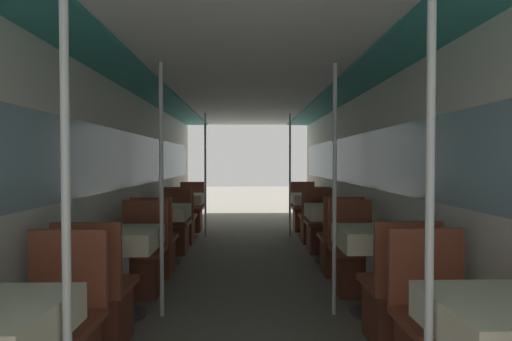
# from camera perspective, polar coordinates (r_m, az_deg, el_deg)

# --- Properties ---
(wall_left) EXTENTS (0.05, 10.15, 2.20)m
(wall_left) POSITION_cam_1_polar(r_m,az_deg,el_deg) (4.86, -18.78, -1.21)
(wall_left) COLOR silver
(wall_left) RESTS_ON ground_plane
(wall_right) EXTENTS (0.05, 10.15, 2.20)m
(wall_right) POSITION_cam_1_polar(r_m,az_deg,el_deg) (4.87, 16.47, -1.19)
(wall_right) COLOR silver
(wall_right) RESTS_ON ground_plane
(ceiling_panel) EXTENTS (2.95, 10.15, 0.07)m
(ceiling_panel) POSITION_cam_1_polar(r_m,az_deg,el_deg) (4.72, -1.15, 12.29)
(ceiling_panel) COLOR silver
(ceiling_panel) RESTS_ON wall_left
(support_pole_left_0) EXTENTS (0.04, 0.04, 2.20)m
(support_pole_left_0) POSITION_cam_1_polar(r_m,az_deg,el_deg) (1.83, -25.50, -6.69)
(support_pole_left_0) COLOR silver
(support_pole_left_0) RESTS_ON ground_plane
(dining_table_left_1) EXTENTS (0.60, 0.60, 0.76)m
(dining_table_left_1) POSITION_cam_1_polar(r_m,az_deg,el_deg) (3.71, -18.53, -10.00)
(dining_table_left_1) COLOR #4C4C51
(dining_table_left_1) RESTS_ON ground_plane
(chair_left_near_1) EXTENTS (0.47, 0.47, 0.94)m
(chair_left_near_1) POSITION_cam_1_polar(r_m,az_deg,el_deg) (3.26, -21.69, -17.80)
(chair_left_near_1) COLOR brown
(chair_left_near_1) RESTS_ON ground_plane
(chair_left_far_1) EXTENTS (0.47, 0.47, 0.94)m
(chair_left_far_1) POSITION_cam_1_polar(r_m,az_deg,el_deg) (4.33, -16.14, -12.92)
(chair_left_far_1) COLOR brown
(chair_left_far_1) RESTS_ON ground_plane
(support_pole_left_1) EXTENTS (0.04, 0.04, 2.20)m
(support_pole_left_1) POSITION_cam_1_polar(r_m,az_deg,el_deg) (3.56, -13.37, -2.72)
(support_pole_left_1) COLOR silver
(support_pole_left_1) RESTS_ON ground_plane
(dining_table_left_2) EXTENTS (0.60, 0.60, 0.76)m
(dining_table_left_2) POSITION_cam_1_polar(r_m,az_deg,el_deg) (5.45, -12.81, -6.32)
(dining_table_left_2) COLOR #4C4C51
(dining_table_left_2) RESTS_ON ground_plane
(chair_left_near_2) EXTENTS (0.47, 0.47, 0.94)m
(chair_left_near_2) POSITION_cam_1_polar(r_m,az_deg,el_deg) (4.94, -14.17, -11.11)
(chair_left_near_2) COLOR brown
(chair_left_near_2) RESTS_ON ground_plane
(chair_left_far_2) EXTENTS (0.47, 0.47, 0.94)m
(chair_left_far_2) POSITION_cam_1_polar(r_m,az_deg,el_deg) (6.07, -11.68, -8.76)
(chair_left_far_2) COLOR brown
(chair_left_far_2) RESTS_ON ground_plane
(dining_table_left_3) EXTENTS (0.60, 0.60, 0.76)m
(dining_table_left_3) POSITION_cam_1_polar(r_m,az_deg,el_deg) (7.23, -9.92, -4.41)
(dining_table_left_3) COLOR #4C4C51
(dining_table_left_3) RESTS_ON ground_plane
(chair_left_near_3) EXTENTS (0.47, 0.47, 0.94)m
(chair_left_near_3) POSITION_cam_1_polar(r_m,az_deg,el_deg) (6.70, -10.67, -7.79)
(chair_left_near_3) COLOR brown
(chair_left_near_3) RESTS_ON ground_plane
(chair_left_far_3) EXTENTS (0.47, 0.47, 0.94)m
(chair_left_far_3) POSITION_cam_1_polar(r_m,az_deg,el_deg) (7.84, -9.26, -6.44)
(chair_left_far_3) COLOR brown
(chair_left_far_3) RESTS_ON ground_plane
(support_pole_left_3) EXTENTS (0.04, 0.04, 2.20)m
(support_pole_left_3) POSITION_cam_1_polar(r_m,az_deg,el_deg) (7.15, -7.25, -0.64)
(support_pole_left_3) COLOR silver
(support_pole_left_3) RESTS_ON ground_plane
(dining_table_right_0) EXTENTS (0.60, 0.60, 0.76)m
(dining_table_right_0) POSITION_cam_1_polar(r_m,az_deg,el_deg) (2.11, 32.27, -18.96)
(dining_table_right_0) COLOR #4C4C51
(dining_table_right_0) RESTS_ON ground_plane
(support_pole_right_0) EXTENTS (0.04, 0.04, 2.20)m
(support_pole_right_0) POSITION_cam_1_polar(r_m,az_deg,el_deg) (1.84, 23.56, -6.63)
(support_pole_right_0) COLOR silver
(support_pole_right_0) RESTS_ON ground_plane
(dining_table_right_1) EXTENTS (0.60, 0.60, 0.76)m
(dining_table_right_1) POSITION_cam_1_polar(r_m,az_deg,el_deg) (3.71, 16.31, -9.97)
(dining_table_right_1) COLOR #4C4C51
(dining_table_right_1) RESTS_ON ground_plane
(chair_right_near_1) EXTENTS (0.47, 0.47, 0.94)m
(chair_right_near_1) POSITION_cam_1_polar(r_m,az_deg,el_deg) (3.27, 19.52, -17.74)
(chair_right_near_1) COLOR brown
(chair_right_near_1) RESTS_ON ground_plane
(chair_right_far_1) EXTENTS (0.47, 0.47, 0.94)m
(chair_right_far_1) POSITION_cam_1_polar(r_m,az_deg,el_deg) (4.34, 13.88, -12.89)
(chair_right_far_1) COLOR brown
(chair_right_far_1) RESTS_ON ground_plane
(support_pole_right_1) EXTENTS (0.04, 0.04, 2.20)m
(support_pole_right_1) POSITION_cam_1_polar(r_m,az_deg,el_deg) (3.56, 11.15, -2.70)
(support_pole_right_1) COLOR silver
(support_pole_right_1) RESTS_ON ground_plane
(dining_table_right_2) EXTENTS (0.60, 0.60, 0.76)m
(dining_table_right_2) POSITION_cam_1_polar(r_m,az_deg,el_deg) (5.45, 10.49, -6.30)
(dining_table_right_2) COLOR #4C4C51
(dining_table_right_2) RESTS_ON ground_plane
(chair_right_near_2) EXTENTS (0.47, 0.47, 0.94)m
(chair_right_near_2) POSITION_cam_1_polar(r_m,az_deg,el_deg) (4.95, 11.88, -11.08)
(chair_right_near_2) COLOR brown
(chair_right_near_2) RESTS_ON ground_plane
(chair_right_far_2) EXTENTS (0.47, 0.47, 0.94)m
(chair_right_far_2) POSITION_cam_1_polar(r_m,az_deg,el_deg) (6.07, 9.33, -8.74)
(chair_right_far_2) COLOR brown
(chair_right_far_2) RESTS_ON ground_plane
(dining_table_right_3) EXTENTS (0.60, 0.60, 0.76)m
(dining_table_right_3) POSITION_cam_1_polar(r_m,az_deg,el_deg) (7.23, 7.54, -4.40)
(dining_table_right_3) COLOR #4C4C51
(dining_table_right_3) RESTS_ON ground_plane
(chair_right_near_3) EXTENTS (0.47, 0.47, 0.94)m
(chair_right_near_3) POSITION_cam_1_polar(r_m,az_deg,el_deg) (6.70, 8.30, -7.78)
(chair_right_near_3) COLOR brown
(chair_right_near_3) RESTS_ON ground_plane
(chair_right_far_3) EXTENTS (0.47, 0.47, 0.94)m
(chair_right_far_3) POSITION_cam_1_polar(r_m,az_deg,el_deg) (7.85, 6.87, -6.43)
(chair_right_far_3) COLOR brown
(chair_right_far_3) RESTS_ON ground_plane
(support_pole_right_3) EXTENTS (0.04, 0.04, 2.20)m
(support_pole_right_3) POSITION_cam_1_polar(r_m,az_deg,el_deg) (7.15, 4.87, -0.64)
(support_pole_right_3) COLOR silver
(support_pole_right_3) RESTS_ON ground_plane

